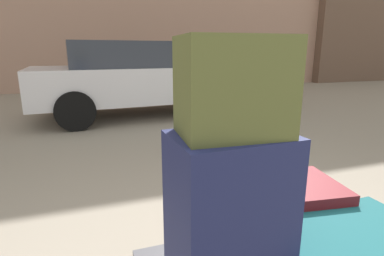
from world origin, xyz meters
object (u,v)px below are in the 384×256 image
(bollard_kerb_near, at_px, (210,85))
(bollard_kerb_mid, at_px, (260,83))
(suitcase_navy_stacked_top, at_px, (228,236))
(bicycle_leaning, at_px, (269,76))
(duffel_bag_maroon_front_left, at_px, (279,217))
(parked_car, at_px, (145,76))
(duffel_bag_olive_topmost_pile, at_px, (233,87))

(bollard_kerb_near, bearing_deg, bollard_kerb_mid, 0.00)
(suitcase_navy_stacked_top, xyz_separation_m, bicycle_leaning, (5.79, 8.80, -0.30))
(duffel_bag_maroon_front_left, distance_m, parked_car, 5.01)
(suitcase_navy_stacked_top, relative_size, bicycle_leaning, 0.38)
(parked_car, relative_size, bollard_kerb_near, 5.97)
(duffel_bag_maroon_front_left, xyz_separation_m, parked_car, (0.27, 5.00, 0.25))
(bicycle_leaning, bearing_deg, parked_car, -145.58)
(duffel_bag_maroon_front_left, distance_m, bicycle_leaning, 10.07)
(duffel_bag_olive_topmost_pile, height_order, bicycle_leaning, duffel_bag_olive_topmost_pile)
(bollard_kerb_near, distance_m, bollard_kerb_mid, 1.53)
(suitcase_navy_stacked_top, relative_size, duffel_bag_maroon_front_left, 1.28)
(bicycle_leaning, distance_m, bollard_kerb_mid, 2.49)
(duffel_bag_maroon_front_left, distance_m, bollard_kerb_near, 6.96)
(duffel_bag_olive_topmost_pile, xyz_separation_m, bicycle_leaning, (5.79, 8.80, -0.78))
(parked_car, height_order, bollard_kerb_mid, parked_car)
(duffel_bag_olive_topmost_pile, distance_m, bollard_kerb_mid, 8.11)
(bicycle_leaning, relative_size, bollard_kerb_near, 2.38)
(parked_car, bearing_deg, duffel_bag_maroon_front_left, -93.10)
(duffel_bag_olive_topmost_pile, xyz_separation_m, parked_car, (0.67, 5.30, -0.39))
(duffel_bag_maroon_front_left, relative_size, bollard_kerb_mid, 0.72)
(duffel_bag_maroon_front_left, distance_m, duffel_bag_olive_topmost_pile, 0.82)
(parked_car, xyz_separation_m, bollard_kerb_mid, (3.57, 1.56, -0.39))
(duffel_bag_olive_topmost_pile, xyz_separation_m, bollard_kerb_near, (2.71, 6.86, -0.78))
(bollard_kerb_mid, bearing_deg, parked_car, -156.35)
(bollard_kerb_near, height_order, bollard_kerb_mid, same)
(duffel_bag_maroon_front_left, distance_m, bollard_kerb_mid, 7.61)
(parked_car, height_order, bollard_kerb_near, parked_car)
(duffel_bag_maroon_front_left, bearing_deg, suitcase_navy_stacked_top, -136.05)
(suitcase_navy_stacked_top, relative_size, parked_car, 0.15)
(bicycle_leaning, distance_m, bollard_kerb_near, 3.64)
(suitcase_navy_stacked_top, bearing_deg, parked_car, 80.04)
(duffel_bag_maroon_front_left, xyz_separation_m, bollard_kerb_mid, (3.84, 6.57, -0.14))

